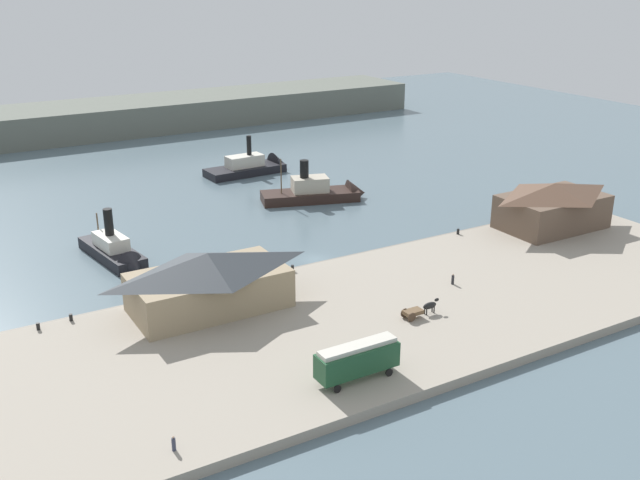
{
  "coord_description": "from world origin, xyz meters",
  "views": [
    {
      "loc": [
        -52.84,
        -91.45,
        42.32
      ],
      "look_at": [
        2.37,
        2.41,
        2.0
      ],
      "focal_mm": 41.26,
      "sensor_mm": 36.0,
      "label": 1
    }
  ],
  "objects_px": {
    "pedestrian_near_west_shed": "(453,279)",
    "mooring_post_east": "(71,317)",
    "street_tram": "(357,359)",
    "ferry_mid_harbor": "(255,167)",
    "mooring_post_center_east": "(458,232)",
    "mooring_post_west": "(293,268)",
    "ferry_shed_customs_shed": "(553,205)",
    "horse_cart": "(420,310)",
    "mooring_post_center_west": "(38,326)",
    "ferry_shed_west_terminal": "(209,281)",
    "pedestrian_at_waters_edge": "(174,444)",
    "ferry_departing_north": "(321,192)",
    "ferry_moored_west": "(116,252)"
  },
  "relations": [
    {
      "from": "ferry_mid_harbor",
      "to": "ferry_moored_west",
      "type": "relative_size",
      "value": 1.11
    },
    {
      "from": "ferry_shed_west_terminal",
      "to": "pedestrian_near_west_shed",
      "type": "xyz_separation_m",
      "value": [
        31.96,
        -9.92,
        -3.15
      ]
    },
    {
      "from": "pedestrian_near_west_shed",
      "to": "mooring_post_west",
      "type": "distance_m",
      "value": 22.86
    },
    {
      "from": "ferry_shed_customs_shed",
      "to": "pedestrian_near_west_shed",
      "type": "distance_m",
      "value": 31.64
    },
    {
      "from": "ferry_moored_west",
      "to": "pedestrian_near_west_shed",
      "type": "bearing_deg",
      "value": -43.41
    },
    {
      "from": "pedestrian_at_waters_edge",
      "to": "mooring_post_center_west",
      "type": "height_order",
      "value": "pedestrian_at_waters_edge"
    },
    {
      "from": "ferry_moored_west",
      "to": "ferry_shed_customs_shed",
      "type": "bearing_deg",
      "value": -20.44
    },
    {
      "from": "mooring_post_west",
      "to": "ferry_departing_north",
      "type": "distance_m",
      "value": 38.87
    },
    {
      "from": "pedestrian_at_waters_edge",
      "to": "pedestrian_near_west_shed",
      "type": "distance_m",
      "value": 49.07
    },
    {
      "from": "ferry_shed_west_terminal",
      "to": "horse_cart",
      "type": "distance_m",
      "value": 26.97
    },
    {
      "from": "street_tram",
      "to": "mooring_post_west",
      "type": "xyz_separation_m",
      "value": [
        8.25,
        29.65,
        -1.97
      ]
    },
    {
      "from": "ferry_shed_west_terminal",
      "to": "mooring_post_center_west",
      "type": "height_order",
      "value": "ferry_shed_west_terminal"
    },
    {
      "from": "ferry_shed_customs_shed",
      "to": "ferry_moored_west",
      "type": "height_order",
      "value": "ferry_shed_customs_shed"
    },
    {
      "from": "horse_cart",
      "to": "ferry_moored_west",
      "type": "xyz_separation_m",
      "value": [
        -26.88,
        40.71,
        -0.68
      ]
    },
    {
      "from": "mooring_post_west",
      "to": "street_tram",
      "type": "bearing_deg",
      "value": -105.55
    },
    {
      "from": "ferry_moored_west",
      "to": "horse_cart",
      "type": "bearing_deg",
      "value": -56.57
    },
    {
      "from": "pedestrian_at_waters_edge",
      "to": "ferry_mid_harbor",
      "type": "xyz_separation_m",
      "value": [
        50.4,
        87.83,
        -0.55
      ]
    },
    {
      "from": "mooring_post_west",
      "to": "pedestrian_near_west_shed",
      "type": "bearing_deg",
      "value": -42.26
    },
    {
      "from": "pedestrian_near_west_shed",
      "to": "mooring_post_west",
      "type": "relative_size",
      "value": 1.71
    },
    {
      "from": "pedestrian_near_west_shed",
      "to": "ferry_departing_north",
      "type": "relative_size",
      "value": 0.07
    },
    {
      "from": "street_tram",
      "to": "mooring_post_east",
      "type": "relative_size",
      "value": 10.37
    },
    {
      "from": "pedestrian_near_west_shed",
      "to": "mooring_post_center_east",
      "type": "relative_size",
      "value": 1.71
    },
    {
      "from": "ferry_shed_customs_shed",
      "to": "horse_cart",
      "type": "distance_m",
      "value": 43.07
    },
    {
      "from": "street_tram",
      "to": "ferry_shed_customs_shed",
      "type": "bearing_deg",
      "value": 23.93
    },
    {
      "from": "pedestrian_near_west_shed",
      "to": "mooring_post_east",
      "type": "xyz_separation_m",
      "value": [
        -48.27,
        15.28,
        -0.25
      ]
    },
    {
      "from": "ferry_shed_west_terminal",
      "to": "ferry_mid_harbor",
      "type": "bearing_deg",
      "value": 59.68
    },
    {
      "from": "mooring_post_center_west",
      "to": "ferry_moored_west",
      "type": "height_order",
      "value": "ferry_moored_west"
    },
    {
      "from": "street_tram",
      "to": "pedestrian_near_west_shed",
      "type": "distance_m",
      "value": 28.99
    },
    {
      "from": "horse_cart",
      "to": "mooring_post_east",
      "type": "height_order",
      "value": "horse_cart"
    },
    {
      "from": "mooring_post_west",
      "to": "ferry_mid_harbor",
      "type": "distance_m",
      "value": 60.01
    },
    {
      "from": "horse_cart",
      "to": "ferry_shed_customs_shed",
      "type": "bearing_deg",
      "value": 21.58
    },
    {
      "from": "mooring_post_center_east",
      "to": "mooring_post_west",
      "type": "distance_m",
      "value": 31.03
    },
    {
      "from": "ferry_departing_north",
      "to": "mooring_post_east",
      "type": "bearing_deg",
      "value": -150.23
    },
    {
      "from": "pedestrian_at_waters_edge",
      "to": "mooring_post_east",
      "type": "height_order",
      "value": "pedestrian_at_waters_edge"
    },
    {
      "from": "pedestrian_near_west_shed",
      "to": "mooring_post_west",
      "type": "height_order",
      "value": "pedestrian_near_west_shed"
    },
    {
      "from": "mooring_post_center_east",
      "to": "mooring_post_west",
      "type": "bearing_deg",
      "value": -179.95
    },
    {
      "from": "mooring_post_center_west",
      "to": "ferry_mid_harbor",
      "type": "bearing_deg",
      "value": 45.2
    },
    {
      "from": "mooring_post_west",
      "to": "mooring_post_center_west",
      "type": "height_order",
      "value": "same"
    },
    {
      "from": "pedestrian_at_waters_edge",
      "to": "mooring_post_center_west",
      "type": "xyz_separation_m",
      "value": [
        -5.95,
        31.08,
        -0.25
      ]
    },
    {
      "from": "mooring_post_center_west",
      "to": "ferry_shed_customs_shed",
      "type": "bearing_deg",
      "value": -3.29
    },
    {
      "from": "mooring_post_center_east",
      "to": "ferry_shed_west_terminal",
      "type": "bearing_deg",
      "value": -173.21
    },
    {
      "from": "street_tram",
      "to": "ferry_mid_harbor",
      "type": "relative_size",
      "value": 0.49
    },
    {
      "from": "pedestrian_at_waters_edge",
      "to": "ferry_departing_north",
      "type": "relative_size",
      "value": 0.07
    },
    {
      "from": "horse_cart",
      "to": "pedestrian_near_west_shed",
      "type": "height_order",
      "value": "horse_cart"
    },
    {
      "from": "ferry_shed_customs_shed",
      "to": "mooring_post_west",
      "type": "distance_m",
      "value": 47.15
    },
    {
      "from": "pedestrian_near_west_shed",
      "to": "ferry_moored_west",
      "type": "xyz_separation_m",
      "value": [
        -37.03,
        35.03,
        -0.45
      ]
    },
    {
      "from": "mooring_post_west",
      "to": "ferry_moored_west",
      "type": "distance_m",
      "value": 28.12
    },
    {
      "from": "pedestrian_near_west_shed",
      "to": "mooring_post_center_east",
      "type": "height_order",
      "value": "pedestrian_near_west_shed"
    },
    {
      "from": "horse_cart",
      "to": "mooring_post_center_west",
      "type": "bearing_deg",
      "value": 154.02
    },
    {
      "from": "street_tram",
      "to": "horse_cart",
      "type": "bearing_deg",
      "value": 29.77
    }
  ]
}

